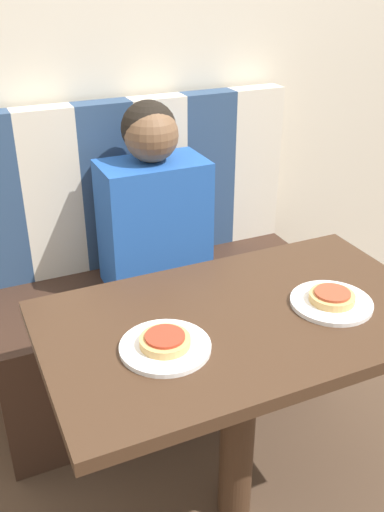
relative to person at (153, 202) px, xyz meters
name	(u,v)px	position (x,y,z in m)	size (l,w,h in m)	color
ground_plane	(234,507)	(0.00, -0.63, -0.79)	(12.00, 12.00, 0.00)	#4C3828
wall_back	(116,30)	(0.00, 0.30, 0.51)	(7.00, 0.05, 2.60)	beige
booth_seat	(158,335)	(0.00, 0.00, -0.54)	(1.20, 0.51, 0.48)	#382319
booth_backrest	(133,183)	(0.00, 0.21, 0.00)	(1.20, 0.08, 0.60)	navy
dining_table	(242,348)	(0.00, -0.63, -0.18)	(1.02, 0.60, 0.71)	#422B1C
person	(153,202)	(0.00, 0.00, 0.00)	(0.35, 0.22, 0.64)	#2356B2
plate_left	(165,347)	(-0.23, -0.68, -0.07)	(0.21, 0.21, 0.01)	white
plate_right	(331,303)	(0.23, -0.68, -0.07)	(0.21, 0.21, 0.01)	white
pizza_left	(165,340)	(-0.23, -0.68, -0.05)	(0.12, 0.12, 0.03)	tan
pizza_right	(332,297)	(0.23, -0.68, -0.05)	(0.12, 0.12, 0.03)	tan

